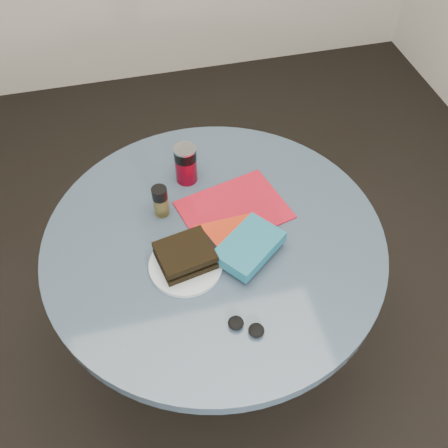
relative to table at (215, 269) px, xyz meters
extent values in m
plane|color=black|center=(0.00, 0.00, -0.59)|extent=(4.00, 4.00, 0.00)
cylinder|color=black|center=(0.00, 0.00, -0.57)|extent=(0.48, 0.48, 0.03)
cylinder|color=black|center=(0.00, 0.00, -0.22)|extent=(0.11, 0.11, 0.68)
cylinder|color=#324354|center=(0.00, 0.00, 0.14)|extent=(1.00, 1.00, 0.04)
cylinder|color=silver|center=(-0.10, -0.08, 0.17)|extent=(0.24, 0.24, 0.01)
cube|color=black|center=(-0.10, -0.07, 0.19)|extent=(0.17, 0.15, 0.02)
cube|color=#352314|center=(-0.10, -0.07, 0.20)|extent=(0.15, 0.13, 0.01)
cube|color=black|center=(-0.10, -0.07, 0.22)|extent=(0.17, 0.15, 0.02)
cylinder|color=#640516|center=(-0.03, 0.25, 0.21)|extent=(0.08, 0.08, 0.09)
cylinder|color=black|center=(-0.03, 0.25, 0.27)|extent=(0.08, 0.08, 0.04)
cylinder|color=silver|center=(-0.03, 0.25, 0.29)|extent=(0.08, 0.08, 0.01)
cylinder|color=#4C4420|center=(-0.13, 0.13, 0.20)|extent=(0.06, 0.06, 0.07)
cylinder|color=black|center=(-0.13, 0.13, 0.25)|extent=(0.06, 0.06, 0.04)
cube|color=maroon|center=(0.08, 0.09, 0.17)|extent=(0.35, 0.30, 0.01)
cube|color=#B82A0E|center=(0.04, -0.02, 0.18)|extent=(0.19, 0.13, 0.02)
cube|color=#17596E|center=(0.08, -0.09, 0.20)|extent=(0.22, 0.21, 0.04)
cube|color=black|center=(-0.04, -0.03, 0.19)|extent=(0.07, 0.09, 0.01)
cube|color=blue|center=(-0.04, -0.03, 0.20)|extent=(0.04, 0.04, 0.00)
ellipsoid|color=black|center=(-0.01, -0.29, 0.17)|extent=(0.06, 0.06, 0.02)
ellipsoid|color=black|center=(0.03, -0.32, 0.17)|extent=(0.06, 0.06, 0.02)
camera|label=1|loc=(-0.19, -0.88, 1.31)|focal=40.00mm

